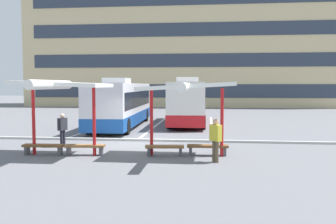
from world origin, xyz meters
The scene contains 16 objects.
ground_plane centered at (0.00, 0.00, 0.00)m, with size 160.00×160.00×0.00m, color slate.
terminal_building centered at (0.04, 35.77, 8.04)m, with size 43.30×10.52×18.81m.
coach_bus_0 centered at (-2.33, 7.63, 1.59)m, with size 2.90×11.59×3.46m.
coach_bus_1 centered at (2.30, 10.09, 1.64)m, with size 2.73×10.09×3.55m.
lane_stripe_0 centered at (-4.07, 8.99, 0.00)m, with size 0.16×14.00×0.01m, color white.
lane_stripe_1 centered at (0.00, 8.99, 0.00)m, with size 0.16×14.00×0.01m, color white.
lane_stripe_2 centered at (4.07, 8.99, 0.00)m, with size 0.16×14.00×0.01m, color white.
waiting_shelter_0 centered at (-2.30, -3.38, 2.94)m, with size 3.68×4.39×3.18m.
bench_0 centered at (-3.20, -3.17, 0.34)m, with size 1.77×0.48×0.45m.
bench_1 centered at (-1.40, -3.07, 0.34)m, with size 1.72×0.54×0.45m.
waiting_shelter_1 centered at (2.91, -2.93, 2.85)m, with size 3.98×4.35×3.13m.
bench_2 centered at (2.01, -2.87, 0.33)m, with size 1.66×0.58×0.45m.
bench_3 centered at (3.81, -2.56, 0.34)m, with size 1.75×0.47×0.45m.
platform_kerb centered at (0.00, 1.11, 0.06)m, with size 44.00×0.24×0.12m, color #ADADA8.
waiting_passenger_0 centered at (-3.21, -1.03, 0.92)m, with size 0.37×0.51×1.61m.
waiting_passenger_1 centered at (4.12, -3.93, 0.98)m, with size 0.49×0.51×1.69m.
Camera 1 is at (3.83, -18.20, 3.00)m, focal length 39.55 mm.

